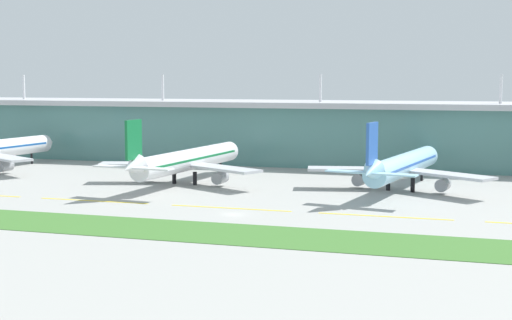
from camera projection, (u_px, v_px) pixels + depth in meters
name	position (u px, v px, depth m)	size (l,w,h in m)	color
ground_plane	(233.00, 214.00, 153.26)	(600.00, 600.00, 0.00)	#9E9E99
terminal_building	(323.00, 132.00, 243.43)	(288.00, 34.00, 30.07)	slate
airliner_near_middle	(187.00, 160.00, 197.59)	(48.49, 62.37, 18.90)	silver
airliner_far_middle	(402.00, 166.00, 185.46)	(47.97, 59.49, 18.90)	#9ED1EA
taxiway_stripe_mid_west	(93.00, 201.00, 170.22)	(28.00, 0.70, 0.04)	yellow
taxiway_stripe_centre	(230.00, 208.00, 160.55)	(28.00, 0.70, 0.04)	yellow
taxiway_stripe_mid_east	(385.00, 216.00, 150.88)	(28.00, 0.70, 0.04)	yellow
grass_verge	(202.00, 232.00, 135.52)	(300.00, 18.00, 0.10)	#3D702D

